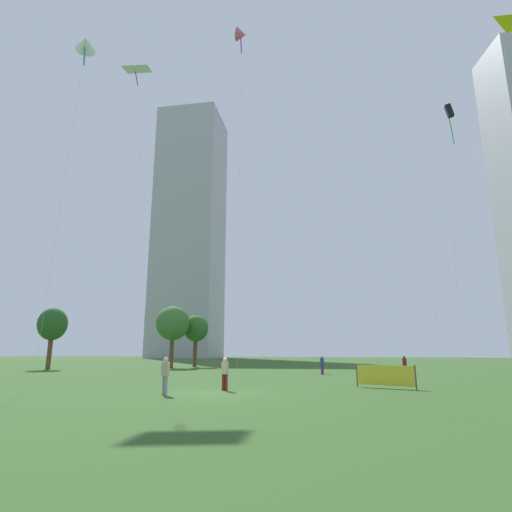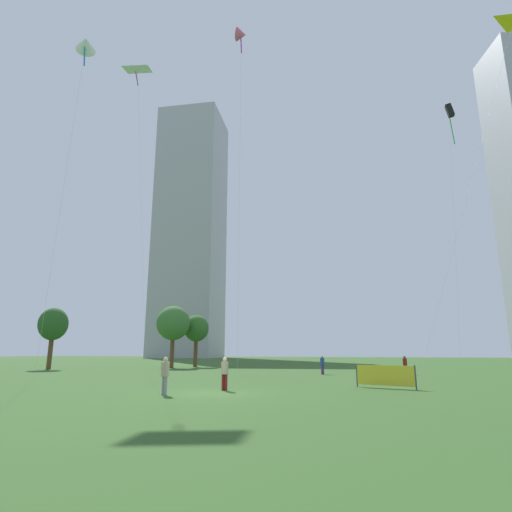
% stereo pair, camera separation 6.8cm
% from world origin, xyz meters
% --- Properties ---
extents(ground, '(280.00, 280.00, 0.00)m').
position_xyz_m(ground, '(0.00, 0.00, 0.00)').
color(ground, '#335623').
extents(person_standing_0, '(0.37, 0.37, 1.64)m').
position_xyz_m(person_standing_0, '(9.99, 20.92, 0.95)').
color(person_standing_0, gray).
rests_on(person_standing_0, ground).
extents(person_standing_1, '(0.37, 0.37, 1.67)m').
position_xyz_m(person_standing_1, '(2.80, 18.90, 0.96)').
color(person_standing_1, '#593372').
rests_on(person_standing_1, ground).
extents(person_standing_2, '(0.38, 0.38, 1.72)m').
position_xyz_m(person_standing_2, '(-0.03, 1.57, 0.99)').
color(person_standing_2, maroon).
rests_on(person_standing_2, ground).
extents(person_standing_3, '(0.39, 0.39, 1.76)m').
position_xyz_m(person_standing_3, '(-1.94, -1.45, 1.02)').
color(person_standing_3, gray).
rests_on(person_standing_3, ground).
extents(kite_flying_0, '(4.26, 3.09, 26.06)m').
position_xyz_m(kite_flying_0, '(-12.32, 2.49, 25.18)').
color(kite_flying_0, silver).
rests_on(kite_flying_0, ground).
extents(kite_flying_1, '(2.07, 4.60, 30.65)m').
position_xyz_m(kite_flying_1, '(-2.26, 10.17, 29.90)').
color(kite_flying_1, silver).
rests_on(kite_flying_1, ground).
extents(kite_flying_2, '(2.85, 5.90, 33.32)m').
position_xyz_m(kite_flying_2, '(-15.90, 14.46, 32.39)').
color(kite_flying_2, silver).
rests_on(kite_flying_2, ground).
extents(kite_flying_4, '(1.70, 3.01, 28.04)m').
position_xyz_m(kite_flying_4, '(16.69, 24.10, 27.01)').
color(kite_flying_4, silver).
rests_on(kite_flying_4, ground).
extents(park_tree_0, '(4.27, 4.27, 7.80)m').
position_xyz_m(park_tree_0, '(-17.66, 28.70, 5.57)').
color(park_tree_0, brown).
rests_on(park_tree_0, ground).
extents(park_tree_1, '(3.37, 3.37, 7.12)m').
position_xyz_m(park_tree_1, '(-29.25, 20.64, 5.14)').
color(park_tree_1, brown).
rests_on(park_tree_1, ground).
extents(park_tree_2, '(3.35, 3.35, 6.88)m').
position_xyz_m(park_tree_2, '(-16.04, 32.28, 5.02)').
color(park_tree_2, brown).
rests_on(park_tree_2, ground).
extents(distant_highrise_0, '(22.61, 22.28, 85.21)m').
position_xyz_m(distant_highrise_0, '(-52.89, 104.63, 42.61)').
color(distant_highrise_0, '#A8A8AD').
rests_on(distant_highrise_0, ground).
extents(event_banner, '(3.26, 1.28, 1.30)m').
position_xyz_m(event_banner, '(8.20, 5.49, 0.69)').
color(event_banner, '#4C4C4C').
rests_on(event_banner, ground).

